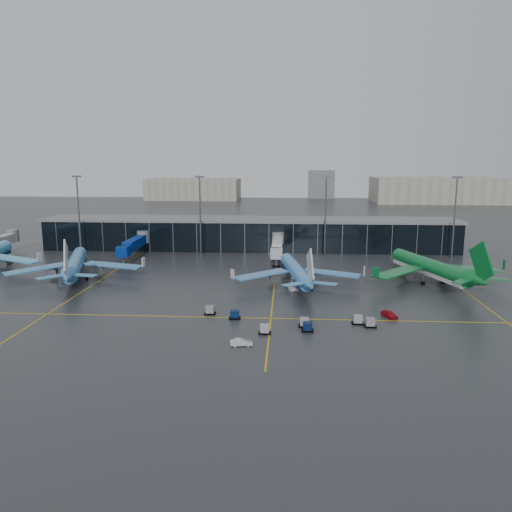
# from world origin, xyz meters

# --- Properties ---
(ground) EXTENTS (600.00, 600.00, 0.00)m
(ground) POSITION_xyz_m (0.00, 0.00, 0.00)
(ground) COLOR #282B2D
(ground) RESTS_ON ground
(terminal_pier) EXTENTS (142.00, 17.00, 10.70)m
(terminal_pier) POSITION_xyz_m (0.00, 62.00, 5.42)
(terminal_pier) COLOR black
(terminal_pier) RESTS_ON ground
(jet_bridges) EXTENTS (94.00, 27.50, 7.20)m
(jet_bridges) POSITION_xyz_m (-35.00, 42.99, 4.55)
(jet_bridges) COLOR #595B60
(jet_bridges) RESTS_ON ground
(flood_masts) EXTENTS (203.00, 0.50, 25.50)m
(flood_masts) POSITION_xyz_m (5.00, 50.00, 13.81)
(flood_masts) COLOR #595B60
(flood_masts) RESTS_ON ground
(distant_hangars) EXTENTS (260.00, 71.00, 22.00)m
(distant_hangars) POSITION_xyz_m (49.94, 270.08, 8.79)
(distant_hangars) COLOR #B2AD99
(distant_hangars) RESTS_ON ground
(taxi_lines) EXTENTS (220.00, 120.00, 0.02)m
(taxi_lines) POSITION_xyz_m (10.00, 10.61, 0.01)
(taxi_lines) COLOR gold
(taxi_lines) RESTS_ON ground
(airliner_arkefly) EXTENTS (46.65, 49.83, 12.52)m
(airliner_arkefly) POSITION_xyz_m (-41.66, 14.60, 6.26)
(airliner_arkefly) COLOR #3D88C9
(airliner_arkefly) RESTS_ON ground
(airliner_klm_near) EXTENTS (38.70, 42.49, 11.57)m
(airliner_klm_near) POSITION_xyz_m (15.18, 11.71, 5.79)
(airliner_klm_near) COLOR #418AD5
(airliner_klm_near) RESTS_ON ground
(airliner_aer_lingus) EXTENTS (47.44, 50.75, 12.81)m
(airliner_aer_lingus) POSITION_xyz_m (48.81, 16.60, 6.40)
(airliner_aer_lingus) COLOR #0C6A2C
(airliner_aer_lingus) RESTS_ON ground
(baggage_carts) EXTENTS (33.02, 12.22, 1.70)m
(baggage_carts) POSITION_xyz_m (14.01, -18.69, 0.76)
(baggage_carts) COLOR black
(baggage_carts) RESTS_ON ground
(mobile_airstair) EXTENTS (2.88, 3.62, 3.45)m
(mobile_airstair) POSITION_xyz_m (14.78, 6.96, 0.77)
(mobile_airstair) COLOR silver
(mobile_airstair) RESTS_ON ground
(service_van_red) EXTENTS (3.23, 4.41, 1.40)m
(service_van_red) POSITION_xyz_m (33.22, -12.92, 0.70)
(service_van_red) COLOR #AF0D1A
(service_van_red) RESTS_ON ground
(service_van_white) EXTENTS (3.91, 1.98, 1.23)m
(service_van_white) POSITION_xyz_m (5.59, -29.87, 0.62)
(service_van_white) COLOR silver
(service_van_white) RESTS_ON ground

